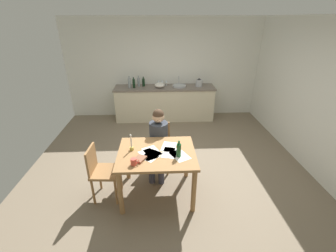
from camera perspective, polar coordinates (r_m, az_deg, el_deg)
The scene contains 28 objects.
ground_plane at distance 4.39m, azimuth 0.18°, elevation -10.02°, with size 5.20×5.20×0.04m, color #7A6B56.
wall_back at distance 6.29m, azimuth -1.00°, elevation 14.31°, with size 5.20×0.12×2.60m, color silver.
wall_right at distance 4.68m, azimuth 34.08°, elevation 5.84°, with size 0.12×5.20×2.60m, color silver.
kitchen_counter at distance 6.17m, azimuth -0.84°, elevation 5.89°, with size 2.64×0.64×0.90m.
dining_table at distance 3.40m, azimuth -2.86°, elevation -8.27°, with size 1.14×0.93×0.77m.
chair_at_table at distance 4.08m, azimuth -2.22°, elevation -4.57°, with size 0.45×0.45×0.87m.
person_seated at distance 3.85m, azimuth -2.49°, elevation -3.27°, with size 0.37×0.62×1.19m.
chair_side_empty at distance 3.56m, azimuth -16.52°, elevation -10.70°, with size 0.42×0.42×0.88m.
coffee_mug at distance 3.07m, azimuth -8.66°, elevation -8.93°, with size 0.12×0.08×0.10m.
candlestick at distance 3.38m, azimuth -9.23°, elevation -5.00°, with size 0.06×0.06×0.26m.
book_magazine at distance 3.18m, azimuth -7.12°, elevation -8.25°, with size 0.13×0.17×0.03m, color brown.
paper_letter at distance 3.45m, azimuth 0.23°, elevation -5.28°, with size 0.21×0.30×0.00m, color white.
paper_bill at distance 3.35m, azimuth -4.15°, elevation -6.44°, with size 0.21×0.30×0.00m, color white.
paper_envelope at distance 3.29m, azimuth -4.93°, elevation -7.18°, with size 0.21×0.30×0.00m, color white.
paper_receipt at distance 3.25m, azimuth 3.01°, elevation -7.47°, with size 0.21×0.30×0.00m, color white.
paper_notice at distance 3.26m, azimuth -4.20°, elevation -7.46°, with size 0.21×0.30×0.00m, color white.
paper_flyer at distance 3.31m, azimuth 0.45°, elevation -6.76°, with size 0.21×0.30×0.00m, color white.
wine_bottle_on_table at distance 3.18m, azimuth 2.74°, elevation -6.08°, with size 0.07×0.07×0.25m.
sink_unit at distance 6.05m, azimuth 2.88°, elevation 10.15°, with size 0.36×0.36×0.24m.
bottle_oil at distance 6.00m, azimuth -9.74°, elevation 10.72°, with size 0.07×0.07×0.30m.
bottle_vinegar at distance 5.98m, azimuth -8.65°, elevation 10.63°, with size 0.07×0.07×0.27m.
bottle_wine_red at distance 6.10m, azimuth -7.42°, elevation 11.03°, with size 0.06×0.06×0.28m.
bottle_sauce at distance 6.10m, azimuth -6.21°, elevation 10.96°, with size 0.07×0.07×0.25m.
mixing_bowl at distance 5.96m, azimuth -2.12°, elevation 10.31°, with size 0.27×0.27×0.12m, color white.
stovetop_kettle at distance 6.10m, azimuth 7.86°, elevation 10.80°, with size 0.18×0.18×0.22m.
wine_glass_near_sink at distance 6.15m, azimuth -0.43°, elevation 11.26°, with size 0.07×0.07×0.15m.
wine_glass_by_kettle at distance 6.15m, azimuth -1.48°, elevation 11.24°, with size 0.07×0.07×0.15m.
wine_glass_back_left at distance 6.14m, azimuth -2.42°, elevation 11.23°, with size 0.07×0.07×0.15m.
Camera 1 is at (-0.18, -3.56, 2.55)m, focal length 24.07 mm.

